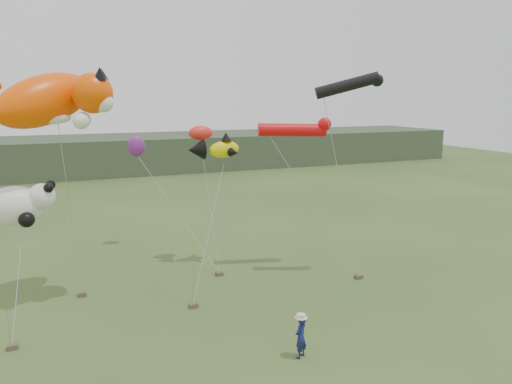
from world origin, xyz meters
TOP-DOWN VIEW (x-y plane):
  - ground at (0.00, 0.00)m, footprint 120.00×120.00m
  - headland at (-3.11, 44.69)m, footprint 90.00×13.00m
  - festival_attendant at (1.02, -1.52)m, footprint 0.64×0.59m
  - sandbag_anchors at (-1.30, 4.89)m, footprint 15.44×4.36m
  - cat_kite at (-5.92, 6.83)m, footprint 5.82×4.09m
  - fish_kite at (1.44, 8.84)m, footprint 2.63×1.79m
  - tube_kites at (5.86, 6.03)m, footprint 5.04×3.78m
  - panda_kite at (-7.59, 6.76)m, footprint 2.85×1.84m
  - misc_kites at (-0.41, 11.67)m, footprint 3.77×4.69m

SIDE VIEW (x-z plane):
  - ground at x=0.00m, z-range 0.00..0.00m
  - sandbag_anchors at x=-1.30m, z-range 0.00..0.18m
  - festival_attendant at x=1.02m, z-range 0.00..1.47m
  - headland at x=-3.11m, z-range -0.08..3.92m
  - panda_kite at x=-7.59m, z-range 3.45..5.22m
  - fish_kite at x=1.44m, z-range 5.36..6.74m
  - misc_kites at x=-0.41m, z-range 5.36..7.28m
  - tube_kites at x=5.86m, z-range 6.36..9.48m
  - cat_kite at x=-5.92m, z-range 7.00..10.11m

